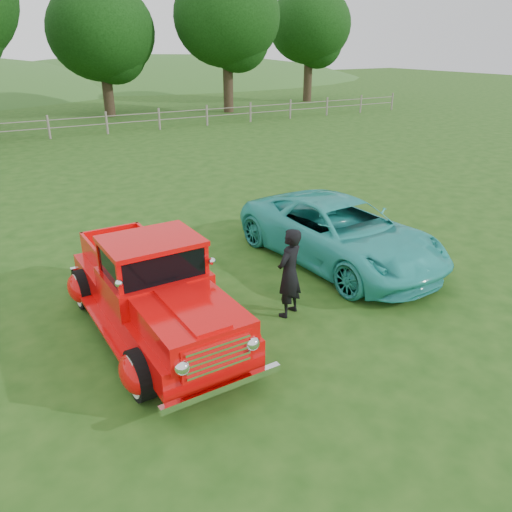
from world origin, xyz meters
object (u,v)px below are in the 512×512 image
red_pickup (154,292)px  man (289,273)px  tree_mid_east (227,17)px  tree_far_east (310,26)px  teal_sedan (340,232)px  tree_near_east (101,32)px

red_pickup → man: bearing=-16.7°
tree_mid_east → tree_far_east: bearing=18.4°
red_pickup → man: red_pickup is taller
tree_mid_east → teal_sedan: size_ratio=1.82×
man → tree_far_east: bearing=-151.7°
teal_sedan → tree_mid_east: bearing=64.1°
tree_mid_east → red_pickup: bearing=-119.4°
man → teal_sedan: bearing=-173.9°
tree_mid_east → man: bearing=-114.8°
red_pickup → teal_sedan: bearing=8.3°
tree_far_east → red_pickup: 37.59m
tree_mid_east → red_pickup: (-14.55, -25.86, -5.38)m
tree_mid_east → teal_sedan: 27.44m
tree_mid_east → red_pickup: tree_mid_east is taller
tree_near_east → man: (-4.22, -28.47, -4.40)m
tree_near_east → tree_far_east: size_ratio=0.94×
tree_near_east → tree_mid_east: size_ratio=0.88×
tree_far_east → red_pickup: (-23.55, -28.86, -5.06)m
red_pickup → tree_mid_east: bearing=58.6°
tree_far_east → man: tree_far_east is taller
tree_mid_east → man: tree_mid_east is taller
red_pickup → teal_sedan: red_pickup is taller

